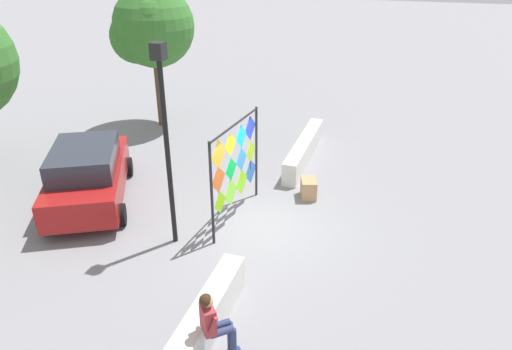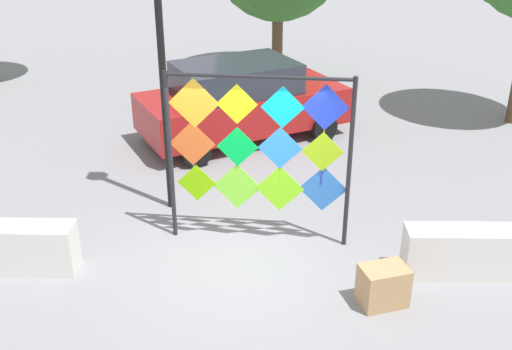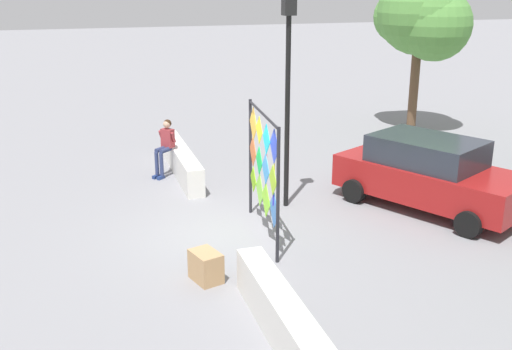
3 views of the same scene
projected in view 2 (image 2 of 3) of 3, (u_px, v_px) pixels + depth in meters
ground at (240, 261)px, 9.26m from camera, size 120.00×120.00×0.00m
kite_display_rack at (259, 146)px, 9.12m from camera, size 2.79×0.32×2.75m
parked_car at (241, 100)px, 13.38m from camera, size 4.85×3.80×1.74m
cardboard_box_large at (383, 286)px, 8.21m from camera, size 0.72×0.60×0.57m
lamp_post at (160, 36)px, 9.54m from camera, size 0.28×0.28×4.92m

